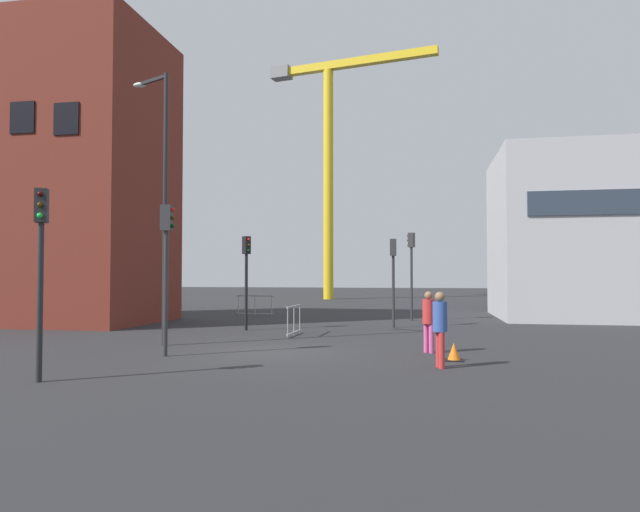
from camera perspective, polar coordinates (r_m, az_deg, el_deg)
name	(u,v)px	position (r m, az deg, el deg)	size (l,w,h in m)	color
ground	(271,352)	(16.39, -4.93, -9.58)	(160.00, 160.00, 0.00)	#28282B
brick_building	(53,178)	(29.36, -25.28, 7.14)	(9.89, 6.70, 13.43)	maroon
office_block	(611,235)	(31.99, 27.22, 1.86)	(11.17, 8.16, 8.34)	#B7B7BC
construction_crane	(331,141)	(52.25, 1.14, 11.50)	(15.45, 4.01, 21.71)	yellow
streetlamp_tall	(162,188)	(18.61, -15.61, 6.58)	(1.50, 0.77, 8.55)	#232326
traffic_light_near	(166,255)	(15.86, -15.20, 0.13)	(0.38, 0.28, 4.09)	#2D2D30
traffic_light_far	(246,267)	(22.65, -7.41, -1.07)	(0.37, 0.36, 3.72)	black
traffic_light_corner	(411,262)	(27.56, 9.17, -0.58)	(0.39, 0.33, 4.21)	#2D2D30
traffic_light_median	(41,252)	(13.00, -26.27, 0.39)	(0.34, 0.39, 3.97)	#232326
traffic_light_crosswalk	(393,268)	(23.76, 7.38, -1.16)	(0.26, 0.38, 3.69)	#2D2D30
pedestrian_walking	(440,323)	(13.75, 11.97, -6.64)	(0.34, 0.34, 1.79)	red
pedestrian_waiting	(429,317)	(16.31, 10.87, -6.05)	(0.34, 0.34, 1.72)	#D14C8C
safety_barrier_mid_span	(294,320)	(20.61, -2.63, -6.44)	(0.12, 1.88, 1.08)	gray
safety_barrier_rear	(255,305)	(30.88, -6.56, -4.91)	(2.09, 0.12, 1.08)	#9EA0A5
traffic_cone_by_barrier	(454,353)	(15.05, 13.32, -9.44)	(0.45, 0.45, 0.46)	black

